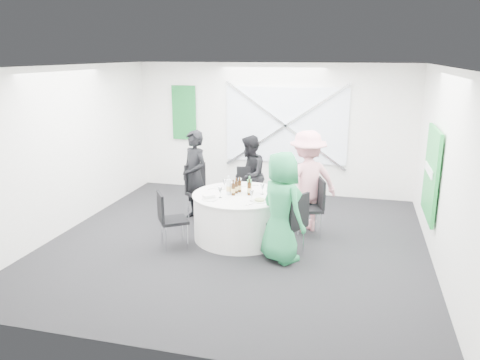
% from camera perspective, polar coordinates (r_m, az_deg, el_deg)
% --- Properties ---
extents(floor, '(6.00, 6.00, 0.00)m').
position_cam_1_polar(floor, '(7.72, -0.37, -7.56)').
color(floor, black).
rests_on(floor, ground).
extents(ceiling, '(6.00, 6.00, 0.00)m').
position_cam_1_polar(ceiling, '(7.12, -0.41, 13.70)').
color(ceiling, silver).
rests_on(ceiling, wall_back).
extents(wall_back, '(6.00, 0.00, 6.00)m').
position_cam_1_polar(wall_back, '(10.17, 3.95, 6.20)').
color(wall_back, white).
rests_on(wall_back, floor).
extents(wall_front, '(6.00, 0.00, 6.00)m').
position_cam_1_polar(wall_front, '(4.57, -10.08, -5.37)').
color(wall_front, white).
rests_on(wall_front, floor).
extents(wall_left, '(0.00, 6.00, 6.00)m').
position_cam_1_polar(wall_left, '(8.55, -20.26, 3.56)').
color(wall_left, white).
rests_on(wall_left, floor).
extents(wall_right, '(0.00, 6.00, 6.00)m').
position_cam_1_polar(wall_right, '(7.16, 23.51, 1.11)').
color(wall_right, white).
rests_on(wall_right, floor).
extents(window_panel, '(2.60, 0.03, 1.60)m').
position_cam_1_polar(window_panel, '(10.07, 5.61, 6.64)').
color(window_panel, silver).
rests_on(window_panel, wall_back).
extents(window_brace_a, '(2.63, 0.05, 1.84)m').
position_cam_1_polar(window_brace_a, '(10.03, 5.58, 6.61)').
color(window_brace_a, silver).
rests_on(window_brace_a, window_panel).
extents(window_brace_b, '(2.63, 0.05, 1.84)m').
position_cam_1_polar(window_brace_b, '(10.03, 5.58, 6.61)').
color(window_brace_b, silver).
rests_on(window_brace_b, window_panel).
extents(green_banner, '(0.55, 0.04, 1.20)m').
position_cam_1_polar(green_banner, '(10.63, -6.84, 8.15)').
color(green_banner, '#135F28').
rests_on(green_banner, wall_back).
extents(green_sign, '(0.05, 1.20, 1.40)m').
position_cam_1_polar(green_sign, '(7.77, 22.28, 0.76)').
color(green_sign, green).
rests_on(green_sign, wall_right).
extents(banquet_table, '(1.56, 1.56, 0.76)m').
position_cam_1_polar(banquet_table, '(7.76, 0.00, -4.42)').
color(banquet_table, silver).
rests_on(banquet_table, floor).
extents(chair_back, '(0.48, 0.49, 0.93)m').
position_cam_1_polar(chair_back, '(8.73, 0.83, -1.02)').
color(chair_back, black).
rests_on(chair_back, floor).
extents(chair_back_left, '(0.65, 0.65, 1.03)m').
position_cam_1_polar(chair_back_left, '(8.62, -5.00, -0.89)').
color(chair_back_left, black).
rests_on(chair_back_left, floor).
extents(chair_back_right, '(0.58, 0.57, 0.99)m').
position_cam_1_polar(chair_back_right, '(7.88, 8.94, -2.76)').
color(chair_back_right, black).
rests_on(chair_back_right, floor).
extents(chair_front_right, '(0.62, 0.62, 1.00)m').
position_cam_1_polar(chair_front_right, '(7.03, 6.39, -4.83)').
color(chair_front_right, black).
rests_on(chair_front_right, floor).
extents(chair_front_left, '(0.58, 0.58, 0.91)m').
position_cam_1_polar(chair_front_left, '(7.41, -8.75, -4.31)').
color(chair_front_left, black).
rests_on(chair_front_left, floor).
extents(person_man_back_left, '(0.72, 0.67, 1.66)m').
position_cam_1_polar(person_man_back_left, '(8.56, -5.55, 0.53)').
color(person_man_back_left, black).
rests_on(person_man_back_left, floor).
extents(person_man_back, '(0.48, 0.78, 1.51)m').
position_cam_1_polar(person_man_back, '(8.83, 1.16, 0.58)').
color(person_man_back, black).
rests_on(person_man_back, floor).
extents(person_woman_pink, '(1.24, 1.05, 1.75)m').
position_cam_1_polar(person_woman_pink, '(8.04, 8.15, -0.18)').
color(person_woman_pink, pink).
rests_on(person_woman_pink, floor).
extents(person_woman_green, '(0.95, 0.92, 1.65)m').
position_cam_1_polar(person_woman_green, '(6.83, 5.09, -3.32)').
color(person_woman_green, '#268D52').
rests_on(person_woman_green, floor).
extents(plate_back, '(0.27, 0.27, 0.01)m').
position_cam_1_polar(plate_back, '(8.17, 0.39, -0.55)').
color(plate_back, white).
rests_on(plate_back, banquet_table).
extents(plate_back_left, '(0.26, 0.26, 0.01)m').
position_cam_1_polar(plate_back_left, '(8.00, -2.29, -0.91)').
color(plate_back_left, white).
rests_on(plate_back_left, banquet_table).
extents(plate_back_right, '(0.28, 0.28, 0.04)m').
position_cam_1_polar(plate_back_right, '(7.79, 4.24, -1.33)').
color(plate_back_right, white).
rests_on(plate_back_right, banquet_table).
extents(plate_front_right, '(0.24, 0.24, 0.04)m').
position_cam_1_polar(plate_front_right, '(7.27, 2.42, -2.51)').
color(plate_front_right, white).
rests_on(plate_front_right, banquet_table).
extents(plate_front_left, '(0.24, 0.24, 0.01)m').
position_cam_1_polar(plate_front_left, '(7.39, -3.70, -2.32)').
color(plate_front_left, white).
rests_on(plate_front_left, banquet_table).
extents(napkin, '(0.21, 0.20, 0.05)m').
position_cam_1_polar(napkin, '(7.42, -3.82, -1.99)').
color(napkin, silver).
rests_on(napkin, plate_front_left).
extents(beer_bottle_a, '(0.06, 0.06, 0.26)m').
position_cam_1_polar(beer_bottle_a, '(7.67, -0.46, -0.91)').
color(beer_bottle_a, '#3A1F0A').
rests_on(beer_bottle_a, banquet_table).
extents(beer_bottle_b, '(0.06, 0.06, 0.26)m').
position_cam_1_polar(beer_bottle_b, '(7.74, -0.05, -0.77)').
color(beer_bottle_b, '#3A1F0A').
rests_on(beer_bottle_b, banquet_table).
extents(beer_bottle_c, '(0.06, 0.06, 0.27)m').
position_cam_1_polar(beer_bottle_c, '(7.57, 1.13, -1.10)').
color(beer_bottle_c, '#3A1F0A').
rests_on(beer_bottle_c, banquet_table).
extents(beer_bottle_d, '(0.06, 0.06, 0.26)m').
position_cam_1_polar(beer_bottle_d, '(7.56, -0.83, -1.16)').
color(beer_bottle_d, '#3A1F0A').
rests_on(beer_bottle_d, banquet_table).
extents(green_water_bottle, '(0.08, 0.08, 0.29)m').
position_cam_1_polar(green_water_bottle, '(7.67, 1.16, -0.80)').
color(green_water_bottle, '#3C9E52').
rests_on(green_water_bottle, banquet_table).
extents(clear_water_bottle, '(0.08, 0.08, 0.31)m').
position_cam_1_polar(clear_water_bottle, '(7.60, -1.38, -0.88)').
color(clear_water_bottle, silver).
rests_on(clear_water_bottle, banquet_table).
extents(wine_glass_a, '(0.07, 0.07, 0.17)m').
position_cam_1_polar(wine_glass_a, '(7.96, -0.02, -0.11)').
color(wine_glass_a, white).
rests_on(wine_glass_a, banquet_table).
extents(wine_glass_b, '(0.07, 0.07, 0.17)m').
position_cam_1_polar(wine_glass_b, '(7.89, -1.91, -0.26)').
color(wine_glass_b, white).
rests_on(wine_glass_b, banquet_table).
extents(wine_glass_c, '(0.07, 0.07, 0.17)m').
position_cam_1_polar(wine_glass_c, '(7.43, -2.43, -1.25)').
color(wine_glass_c, white).
rests_on(wine_glass_c, banquet_table).
extents(wine_glass_d, '(0.07, 0.07, 0.17)m').
position_cam_1_polar(wine_glass_d, '(7.61, 2.75, -0.85)').
color(wine_glass_d, white).
rests_on(wine_glass_d, banquet_table).
extents(wine_glass_e, '(0.07, 0.07, 0.17)m').
position_cam_1_polar(wine_glass_e, '(7.26, 1.43, -1.64)').
color(wine_glass_e, white).
rests_on(wine_glass_e, banquet_table).
extents(fork_a, '(0.10, 0.13, 0.01)m').
position_cam_1_polar(fork_a, '(7.68, 4.30, -1.66)').
color(fork_a, silver).
rests_on(fork_a, banquet_table).
extents(knife_a, '(0.09, 0.14, 0.01)m').
position_cam_1_polar(knife_a, '(7.97, 3.41, -1.03)').
color(knife_a, silver).
rests_on(knife_a, banquet_table).
extents(fork_b, '(0.15, 0.03, 0.01)m').
position_cam_1_polar(fork_b, '(8.14, 1.82, -0.66)').
color(fork_b, silver).
rests_on(fork_b, banquet_table).
extents(knife_b, '(0.15, 0.02, 0.01)m').
position_cam_1_polar(knife_b, '(8.19, -0.08, -0.54)').
color(knife_b, silver).
rests_on(knife_b, banquet_table).
extents(fork_c, '(0.11, 0.12, 0.01)m').
position_cam_1_polar(fork_c, '(7.57, -4.30, -1.93)').
color(fork_c, silver).
rests_on(fork_c, banquet_table).
extents(knife_c, '(0.10, 0.13, 0.01)m').
position_cam_1_polar(knife_c, '(7.30, -3.48, -2.55)').
color(knife_c, silver).
rests_on(knife_c, banquet_table).
extents(fork_d, '(0.11, 0.12, 0.01)m').
position_cam_1_polar(fork_d, '(7.11, 1.16, -3.02)').
color(fork_d, silver).
rests_on(fork_d, banquet_table).
extents(knife_d, '(0.11, 0.12, 0.01)m').
position_cam_1_polar(knife_d, '(7.32, 3.55, -2.52)').
color(knife_d, silver).
rests_on(knife_d, banquet_table).
extents(fork_e, '(0.09, 0.14, 0.01)m').
position_cam_1_polar(fork_e, '(8.13, -1.97, -0.68)').
color(fork_e, silver).
rests_on(fork_e, banquet_table).
extents(knife_e, '(0.10, 0.13, 0.01)m').
position_cam_1_polar(knife_e, '(7.95, -3.54, -1.08)').
color(knife_e, silver).
rests_on(knife_e, banquet_table).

